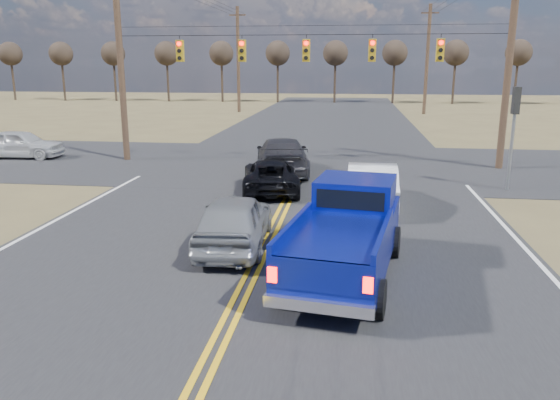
# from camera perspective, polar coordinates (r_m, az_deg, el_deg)

# --- Properties ---
(ground) EXTENTS (160.00, 160.00, 0.00)m
(ground) POSITION_cam_1_polar(r_m,az_deg,el_deg) (9.51, -7.09, -15.97)
(ground) COLOR brown
(ground) RESTS_ON ground
(road_main) EXTENTS (14.00, 120.00, 0.02)m
(road_main) POSITION_cam_1_polar(r_m,az_deg,el_deg) (18.69, 0.52, -0.59)
(road_main) COLOR #28282B
(road_main) RESTS_ON ground
(road_cross) EXTENTS (120.00, 12.00, 0.02)m
(road_cross) POSITION_cam_1_polar(r_m,az_deg,el_deg) (26.46, 2.62, 3.78)
(road_cross) COLOR #28282B
(road_cross) RESTS_ON ground
(signal_gantry) EXTENTS (19.60, 4.83, 10.00)m
(signal_gantry) POSITION_cam_1_polar(r_m,az_deg,el_deg) (25.78, 3.86, 14.80)
(signal_gantry) COLOR #473323
(signal_gantry) RESTS_ON ground
(utility_poles) EXTENTS (19.60, 58.32, 10.00)m
(utility_poles) POSITION_cam_1_polar(r_m,az_deg,el_deg) (25.04, 2.56, 15.21)
(utility_poles) COLOR #473323
(utility_poles) RESTS_ON ground
(treeline) EXTENTS (87.00, 117.80, 7.40)m
(treeline) POSITION_cam_1_polar(r_m,az_deg,el_deg) (34.98, 4.04, 15.66)
(treeline) COLOR #33261C
(treeline) RESTS_ON ground
(pickup_truck) EXTENTS (2.84, 5.69, 2.05)m
(pickup_truck) POSITION_cam_1_polar(r_m,az_deg,el_deg) (12.42, 6.93, -3.59)
(pickup_truck) COLOR black
(pickup_truck) RESTS_ON ground
(silver_suv) EXTENTS (1.95, 4.37, 1.46)m
(silver_suv) POSITION_cam_1_polar(r_m,az_deg,el_deg) (14.38, -4.80, -2.16)
(silver_suv) COLOR gray
(silver_suv) RESTS_ON ground
(black_suv) EXTENTS (2.70, 4.66, 1.22)m
(black_suv) POSITION_cam_1_polar(r_m,az_deg,el_deg) (20.66, -0.98, 2.57)
(black_suv) COLOR black
(black_suv) RESTS_ON ground
(white_car_queue) EXTENTS (1.65, 4.60, 1.51)m
(white_car_queue) POSITION_cam_1_polar(r_m,az_deg,el_deg) (18.77, 9.56, 1.64)
(white_car_queue) COLOR silver
(white_car_queue) RESTS_ON ground
(dgrey_car_queue) EXTENTS (3.05, 5.74, 1.58)m
(dgrey_car_queue) POSITION_cam_1_polar(r_m,az_deg,el_deg) (23.96, 0.22, 4.62)
(dgrey_car_queue) COLOR #302F34
(dgrey_car_queue) RESTS_ON ground
(cross_car_west) EXTENTS (1.95, 4.35, 1.45)m
(cross_car_west) POSITION_cam_1_polar(r_m,az_deg,el_deg) (31.02, -25.51, 5.31)
(cross_car_west) COLOR silver
(cross_car_west) RESTS_ON ground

